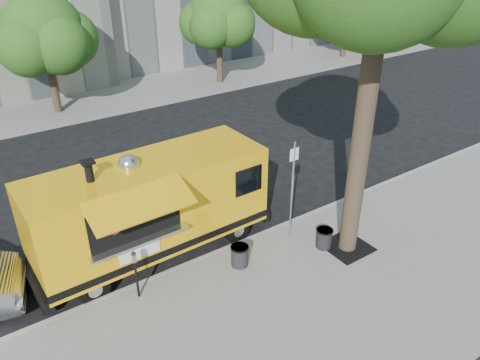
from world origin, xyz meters
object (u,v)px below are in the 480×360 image
Objects in this scene: parking_meter at (135,269)px; food_truck at (150,207)px; far_tree_b at (43,33)px; far_tree_c at (219,17)px; trash_bin_left at (324,238)px; sign_post at (292,186)px; trash_bin_right at (240,255)px.

food_truck is (1.13, 1.52, 0.54)m from parking_meter.
far_tree_c is (9.00, -0.30, -0.12)m from far_tree_b.
far_tree_c is at bearing 51.34° from parking_meter.
trash_bin_left is at bearing -111.84° from far_tree_c.
food_truck is at bearing 153.33° from sign_post.
far_tree_b reaches higher than food_truck.
far_tree_c is at bearing 49.60° from food_truck.
trash_bin_right is at bearing 164.32° from trash_bin_left.
far_tree_c is 3.90× the size of parking_meter.
trash_bin_right reaches higher than trash_bin_left.
sign_post is at bearing -79.85° from far_tree_b.
parking_meter is at bearing 177.48° from sign_post.
sign_post is 5.10× the size of trash_bin_right.
sign_post is at bearing 6.08° from trash_bin_right.
far_tree_c reaches higher than food_truck.
far_tree_c is at bearing -1.91° from far_tree_b.
far_tree_b is 14.61m from sign_post.
parking_meter reaches higher than trash_bin_left.
trash_bin_right is (-2.38, 0.67, 0.01)m from trash_bin_left.
far_tree_b is 1.06× the size of far_tree_c.
trash_bin_left is 0.96× the size of trash_bin_right.
sign_post is at bearing -114.81° from far_tree_c.
far_tree_c is at bearing 59.56° from trash_bin_right.
food_truck is (-9.87, -12.23, -2.20)m from far_tree_c.
parking_meter is (-2.00, -14.05, -2.85)m from far_tree_b.
trash_bin_left is (5.06, -1.07, -0.53)m from parking_meter.
parking_meter is at bearing 171.55° from trash_bin_right.
far_tree_b is at bearing 92.71° from trash_bin_right.
sign_post is 2.33m from trash_bin_right.
trash_bin_left is (3.06, -15.12, -3.38)m from far_tree_b.
far_tree_c reaches higher than parking_meter.
trash_bin_right is (2.68, -0.40, -0.52)m from parking_meter.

